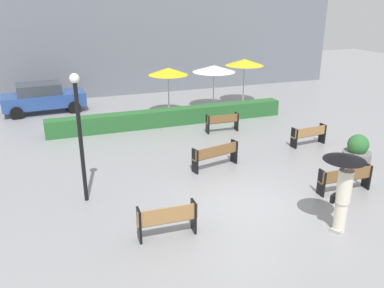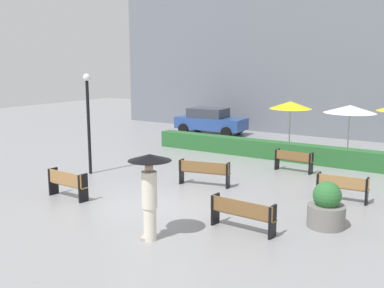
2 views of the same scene
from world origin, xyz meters
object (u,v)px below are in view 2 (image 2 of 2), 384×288
Objects in this scene: bench_back_row at (293,159)px; planter_pot at (326,207)px; lamp_post at (88,113)px; parked_car at (210,121)px; bench_near_right at (242,213)px; pedestrian_with_umbrella at (150,183)px; bench_far_right at (342,186)px; bench_near_left at (67,183)px; patio_umbrella_white at (350,109)px; patio_umbrella_yellow at (291,105)px; bench_mid_center at (204,171)px.

bench_back_row is 1.25× the size of planter_pot.
lamp_post is 11.20m from parked_car.
pedestrian_with_umbrella is at bearing -133.96° from bench_near_right.
bench_far_right is 1.03× the size of bench_near_left.
pedestrian_with_umbrella reaches higher than planter_pot.
patio_umbrella_white is at bearing -16.56° from parked_car.
lamp_post is (-7.77, 2.27, 1.89)m from bench_near_right.
planter_pot is (1.75, 1.50, 0.04)m from bench_near_right.
pedestrian_with_umbrella reaches higher than parked_car.
bench_near_right is 10.83m from patio_umbrella_white.
lamp_post reaches higher than bench_far_right.
bench_back_row is at bearing 56.62° from bench_near_left.
patio_umbrella_yellow is (-4.41, 8.85, 1.77)m from planter_pot.
planter_pot is at bearing -63.51° from patio_umbrella_yellow.
lamp_post reaches higher than bench_near_left.
bench_near_right is at bearing -110.48° from bench_far_right.
bench_back_row is at bearing 86.67° from pedestrian_with_umbrella.
bench_far_right is 6.61m from pedestrian_with_umbrella.
parked_car is (-8.81, 2.62, -1.43)m from patio_umbrella_white.
pedestrian_with_umbrella is at bearing -15.75° from bench_near_left.
bench_near_right is (3.09, -3.17, -0.04)m from bench_mid_center.
bench_near_left is 0.73× the size of pedestrian_with_umbrella.
parked_car is at bearing 115.45° from pedestrian_with_umbrella.
bench_near_right is 2.57m from pedestrian_with_umbrella.
bench_mid_center is 4.43m from bench_near_right.
parked_car is at bearing 95.38° from lamp_post.
bench_near_right is (1.16, -6.88, -0.00)m from bench_back_row.
lamp_post reaches higher than bench_near_right.
bench_far_right is at bearing -77.33° from patio_umbrella_white.
planter_pot is at bearing -61.62° from bench_back_row.
patio_umbrella_white is (3.08, 7.51, 1.71)m from bench_mid_center.
patio_umbrella_yellow is at bearing 113.43° from bench_back_row.
bench_mid_center is at bearing -117.50° from bench_back_row.
bench_mid_center is 0.44× the size of parked_car.
lamp_post is 1.61× the size of patio_umbrella_white.
bench_back_row is 4.19m from patio_umbrella_yellow.
bench_mid_center is at bearing 160.84° from planter_pot.
patio_umbrella_white reaches higher than planter_pot.
patio_umbrella_yellow is at bearing 72.82° from bench_near_left.
bench_mid_center is at bearing -93.38° from patio_umbrella_yellow.
bench_back_row is at bearing 118.38° from planter_pot.
patio_umbrella_white is (7.77, 8.42, -0.15)m from lamp_post.
patio_umbrella_white reaches higher than parked_car.
pedestrian_with_umbrella is at bearing -33.14° from lamp_post.
bench_near_left is at bearing -123.38° from bench_back_row.
bench_near_right is 8.32m from lamp_post.
bench_back_row is 8.28m from lamp_post.
bench_near_right reaches higher than bench_far_right.
patio_umbrella_yellow reaches higher than bench_near_left.
bench_back_row is 0.36× the size of parked_car.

